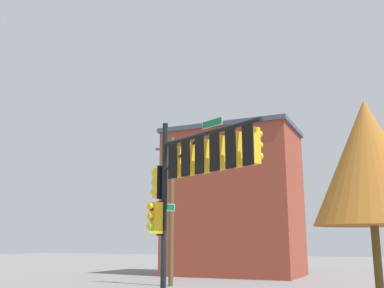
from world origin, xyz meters
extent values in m
cylinder|color=black|center=(0.00, 0.00, 3.23)|extent=(0.20, 0.20, 6.45)
cylinder|color=black|center=(2.10, -0.98, 5.65)|extent=(4.27, 2.08, 0.14)
cylinder|color=black|center=(0.95, -0.44, 5.15)|extent=(1.96, 0.97, 1.07)
cube|color=yellow|center=(0.65, -0.30, 4.90)|extent=(0.43, 0.45, 1.10)
cube|color=black|center=(0.57, -0.49, 4.90)|extent=(0.42, 0.20, 1.22)
sphere|color=maroon|center=(0.72, -0.12, 5.24)|extent=(0.22, 0.22, 0.22)
cylinder|color=yellow|center=(0.75, -0.06, 5.29)|extent=(0.27, 0.22, 0.23)
sphere|color=#855607|center=(0.72, -0.12, 4.90)|extent=(0.22, 0.22, 0.22)
cylinder|color=yellow|center=(0.75, -0.06, 4.95)|extent=(0.27, 0.22, 0.23)
sphere|color=#20FF59|center=(0.72, -0.12, 4.56)|extent=(0.22, 0.22, 0.22)
cylinder|color=yellow|center=(0.75, -0.06, 4.61)|extent=(0.27, 0.22, 0.23)
cube|color=yellow|center=(1.29, -0.60, 4.90)|extent=(0.44, 0.46, 1.10)
cube|color=black|center=(1.21, -0.78, 4.90)|extent=(0.41, 0.23, 1.22)
sphere|color=maroon|center=(1.38, -0.42, 5.24)|extent=(0.22, 0.22, 0.22)
cylinder|color=yellow|center=(1.41, -0.37, 5.29)|extent=(0.27, 0.23, 0.23)
sphere|color=#855607|center=(1.38, -0.42, 4.90)|extent=(0.22, 0.22, 0.22)
cylinder|color=yellow|center=(1.41, -0.37, 4.95)|extent=(0.27, 0.23, 0.23)
sphere|color=#20FF59|center=(1.38, -0.42, 4.56)|extent=(0.22, 0.22, 0.22)
cylinder|color=yellow|center=(1.41, -0.37, 4.61)|extent=(0.27, 0.23, 0.23)
cube|color=yellow|center=(1.94, -0.90, 4.90)|extent=(0.45, 0.46, 1.10)
cube|color=black|center=(1.85, -1.08, 4.90)|extent=(0.41, 0.23, 1.22)
sphere|color=maroon|center=(2.03, -0.72, 5.24)|extent=(0.22, 0.22, 0.22)
cylinder|color=yellow|center=(2.06, -0.67, 5.29)|extent=(0.27, 0.23, 0.23)
sphere|color=#855607|center=(2.03, -0.72, 4.90)|extent=(0.22, 0.22, 0.22)
cylinder|color=yellow|center=(2.06, -0.67, 4.95)|extent=(0.27, 0.23, 0.23)
sphere|color=#20FF59|center=(2.03, -0.72, 4.56)|extent=(0.22, 0.22, 0.22)
cylinder|color=yellow|center=(2.06, -0.67, 4.61)|extent=(0.27, 0.23, 0.23)
cube|color=yellow|center=(2.59, -1.20, 4.90)|extent=(0.44, 0.46, 1.10)
cube|color=black|center=(2.50, -1.38, 4.90)|extent=(0.42, 0.22, 1.22)
sphere|color=maroon|center=(2.68, -1.02, 5.24)|extent=(0.22, 0.22, 0.22)
cylinder|color=yellow|center=(2.70, -0.97, 5.29)|extent=(0.27, 0.23, 0.23)
sphere|color=#855607|center=(2.68, -1.02, 4.90)|extent=(0.22, 0.22, 0.22)
cylinder|color=yellow|center=(2.70, -0.97, 4.95)|extent=(0.27, 0.23, 0.23)
sphere|color=#20FF59|center=(2.68, -1.02, 4.56)|extent=(0.22, 0.22, 0.22)
cylinder|color=yellow|center=(2.70, -0.97, 4.61)|extent=(0.27, 0.23, 0.23)
cube|color=yellow|center=(3.24, -1.50, 4.90)|extent=(0.45, 0.46, 1.10)
cube|color=black|center=(3.15, -1.68, 4.90)|extent=(0.41, 0.23, 1.22)
sphere|color=maroon|center=(3.33, -1.32, 5.24)|extent=(0.22, 0.22, 0.22)
cylinder|color=yellow|center=(3.35, -1.27, 5.29)|extent=(0.27, 0.23, 0.23)
sphere|color=#855607|center=(3.33, -1.32, 4.90)|extent=(0.22, 0.22, 0.22)
cylinder|color=yellow|center=(3.35, -1.27, 4.95)|extent=(0.27, 0.23, 0.23)
sphere|color=#20FF59|center=(3.33, -1.32, 4.56)|extent=(0.22, 0.22, 0.22)
cylinder|color=yellow|center=(3.35, -1.27, 4.61)|extent=(0.27, 0.23, 0.23)
cube|color=yellow|center=(3.88, -1.80, 4.90)|extent=(0.45, 0.47, 1.10)
cube|color=black|center=(3.79, -1.98, 4.90)|extent=(0.41, 0.23, 1.22)
sphere|color=maroon|center=(3.98, -1.62, 5.24)|extent=(0.22, 0.22, 0.22)
cylinder|color=yellow|center=(4.00, -1.57, 5.29)|extent=(0.27, 0.23, 0.23)
sphere|color=#855607|center=(3.98, -1.62, 4.90)|extent=(0.22, 0.22, 0.22)
cylinder|color=yellow|center=(4.00, -1.57, 4.95)|extent=(0.27, 0.23, 0.23)
sphere|color=#20FF59|center=(3.98, -1.62, 4.56)|extent=(0.22, 0.22, 0.22)
cylinder|color=yellow|center=(4.00, -1.57, 4.61)|extent=(0.27, 0.23, 0.23)
cube|color=yellow|center=(-0.32, 0.15, 4.25)|extent=(0.46, 0.44, 1.10)
cube|color=black|center=(-0.14, 0.06, 4.25)|extent=(0.22, 0.42, 1.22)
sphere|color=maroon|center=(-0.50, 0.23, 4.59)|extent=(0.22, 0.22, 0.22)
cylinder|color=yellow|center=(-0.55, 0.26, 4.64)|extent=(0.22, 0.27, 0.23)
sphere|color=#855607|center=(-0.50, 0.23, 4.25)|extent=(0.22, 0.22, 0.22)
cylinder|color=yellow|center=(-0.55, 0.26, 4.30)|extent=(0.22, 0.27, 0.23)
sphere|color=#20FF59|center=(-0.50, 0.23, 3.91)|extent=(0.22, 0.22, 0.22)
cylinder|color=yellow|center=(-0.55, 0.26, 3.96)|extent=(0.22, 0.27, 0.23)
cube|color=yellow|center=(-0.15, -0.32, 2.95)|extent=(0.44, 0.46, 1.10)
cube|color=black|center=(-0.06, -0.14, 2.95)|extent=(0.42, 0.22, 1.22)
sphere|color=maroon|center=(-0.23, -0.50, 3.29)|extent=(0.22, 0.22, 0.22)
cylinder|color=yellow|center=(-0.26, -0.55, 3.34)|extent=(0.27, 0.22, 0.23)
sphere|color=#855607|center=(-0.23, -0.50, 2.95)|extent=(0.22, 0.22, 0.22)
cylinder|color=yellow|center=(-0.26, -0.55, 3.00)|extent=(0.27, 0.22, 0.23)
sphere|color=#20FF59|center=(-0.23, -0.50, 2.61)|extent=(0.22, 0.22, 0.22)
cylinder|color=yellow|center=(-0.26, -0.55, 2.66)|extent=(0.27, 0.22, 0.23)
cube|color=white|center=(2.31, -1.07, 5.95)|extent=(0.86, 0.41, 0.26)
cube|color=#147239|center=(2.31, -1.07, 5.95)|extent=(0.83, 0.41, 0.22)
cube|color=white|center=(0.00, 0.00, 3.35)|extent=(0.41, 0.86, 0.26)
cube|color=#096A39|center=(0.00, 0.00, 3.35)|extent=(0.41, 0.83, 0.22)
cylinder|color=brown|center=(-2.89, 6.22, 3.78)|extent=(0.24, 0.24, 7.56)
cube|color=brown|center=(-2.89, 6.22, 6.96)|extent=(1.80, 0.41, 0.12)
cylinder|color=#53401A|center=(6.87, 2.13, 1.33)|extent=(0.27, 0.27, 2.66)
cone|color=#A96725|center=(6.87, 2.13, 4.87)|extent=(3.99, 3.99, 4.43)
cube|color=brown|center=(-2.34, 14.31, 4.69)|extent=(8.47, 5.40, 9.39)
cube|color=#434D5D|center=(-2.34, 14.31, 9.54)|extent=(8.77, 5.70, 0.30)
cube|color=#A5B7C6|center=(1.22, 17.04, 8.23)|extent=(0.90, 0.04, 1.20)
cube|color=#A5B7C6|center=(-3.15, 17.04, 1.82)|extent=(0.90, 0.04, 1.20)
cube|color=#A5B7C6|center=(-3.50, 17.04, 4.95)|extent=(0.90, 0.04, 1.20)
cube|color=#A5B7C6|center=(-1.00, 17.04, 8.19)|extent=(0.90, 0.04, 1.20)
cube|color=#A5B7C6|center=(-4.89, 17.04, 3.01)|extent=(0.90, 0.04, 1.20)
camera|label=1|loc=(7.57, -14.26, 2.10)|focal=41.71mm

